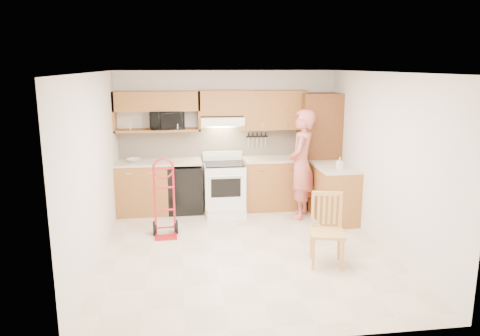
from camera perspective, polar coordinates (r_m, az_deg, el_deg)
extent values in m
cube|color=beige|center=(6.72, 0.58, -10.22)|extent=(4.00, 4.50, 0.02)
cube|color=white|center=(6.19, 0.64, 11.81)|extent=(4.00, 4.50, 0.02)
cube|color=white|center=(8.54, -1.59, 3.55)|extent=(4.00, 0.02, 2.50)
cube|color=white|center=(4.19, 5.11, -6.20)|extent=(4.00, 0.02, 2.50)
cube|color=white|center=(6.37, -17.59, -0.19)|extent=(0.02, 4.50, 2.50)
cube|color=white|center=(6.91, 17.33, 0.80)|extent=(0.02, 4.50, 2.50)
cube|color=beige|center=(8.52, -1.57, 3.19)|extent=(3.92, 0.03, 0.55)
cube|color=olive|center=(8.38, -11.93, -2.50)|extent=(0.90, 0.60, 0.90)
cube|color=black|center=(8.36, -6.79, -2.52)|extent=(0.60, 0.60, 0.85)
cube|color=olive|center=(8.53, 4.22, -1.98)|extent=(1.14, 0.60, 0.90)
cube|color=beige|center=(8.25, -10.00, 0.71)|extent=(1.50, 0.63, 0.04)
cube|color=beige|center=(8.43, 4.27, 1.11)|extent=(1.14, 0.63, 0.04)
cube|color=olive|center=(8.02, 11.51, -3.17)|extent=(0.60, 1.00, 0.90)
cube|color=beige|center=(7.90, 11.66, 0.11)|extent=(0.63, 1.00, 0.04)
cube|color=brown|center=(8.61, 9.64, 2.09)|extent=(0.70, 0.60, 2.10)
cube|color=olive|center=(8.24, -10.25, 8.13)|extent=(1.50, 0.33, 0.34)
cube|color=olive|center=(8.29, -10.11, 4.62)|extent=(1.50, 0.33, 0.04)
cube|color=olive|center=(8.27, -2.32, 8.06)|extent=(0.76, 0.33, 0.44)
cube|color=olive|center=(8.43, 4.18, 7.17)|extent=(1.14, 0.33, 0.70)
cube|color=white|center=(8.24, -2.26, 5.88)|extent=(0.76, 0.46, 0.14)
imported|color=black|center=(8.27, -9.04, 5.90)|extent=(0.63, 0.46, 0.32)
imported|color=#BF5F59|center=(7.93, 7.56, 0.42)|extent=(0.69, 0.81, 1.87)
imported|color=white|center=(7.70, 12.19, 0.62)|extent=(0.10, 0.10, 0.19)
imported|color=white|center=(8.27, -12.98, 0.95)|extent=(0.31, 0.31, 0.06)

